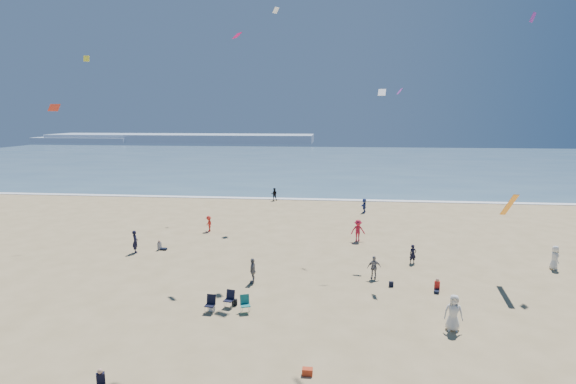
# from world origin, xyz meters

# --- Properties ---
(ocean) EXTENTS (220.00, 100.00, 0.06)m
(ocean) POSITION_xyz_m (0.00, 95.00, 0.03)
(ocean) COLOR #476B84
(ocean) RESTS_ON ground
(surf_line) EXTENTS (220.00, 1.20, 0.08)m
(surf_line) POSITION_xyz_m (0.00, 45.00, 0.04)
(surf_line) COLOR white
(surf_line) RESTS_ON ground
(headland_far) EXTENTS (110.00, 20.00, 3.20)m
(headland_far) POSITION_xyz_m (-60.00, 170.00, 1.60)
(headland_far) COLOR #7A8EA8
(headland_far) RESTS_ON ground
(headland_near) EXTENTS (40.00, 14.00, 2.00)m
(headland_near) POSITION_xyz_m (-100.00, 165.00, 1.00)
(headland_near) COLOR #7A8EA8
(headland_near) RESTS_ON ground
(standing_flyers) EXTENTS (33.25, 52.64, 1.94)m
(standing_flyers) POSITION_xyz_m (4.09, 20.07, 0.87)
(standing_flyers) COLOR silver
(standing_flyers) RESTS_ON ground
(seated_group) EXTENTS (21.86, 29.02, 0.84)m
(seated_group) POSITION_xyz_m (1.87, 6.43, 0.42)
(seated_group) COLOR silver
(seated_group) RESTS_ON ground
(chair_cluster) EXTENTS (2.71, 1.49, 1.00)m
(chair_cluster) POSITION_xyz_m (-1.68, 10.15, 0.50)
(chair_cluster) COLOR black
(chair_cluster) RESTS_ON ground
(white_tote) EXTENTS (0.35, 0.20, 0.40)m
(white_tote) POSITION_xyz_m (-2.61, 10.06, 0.20)
(white_tote) COLOR white
(white_tote) RESTS_ON ground
(black_backpack) EXTENTS (0.30, 0.22, 0.38)m
(black_backpack) POSITION_xyz_m (-1.48, 10.93, 0.19)
(black_backpack) COLOR black
(black_backpack) RESTS_ON ground
(cooler) EXTENTS (0.45, 0.30, 0.30)m
(cooler) POSITION_xyz_m (3.24, 4.22, 0.15)
(cooler) COLOR #BC371A
(cooler) RESTS_ON ground
(navy_bag) EXTENTS (0.28, 0.18, 0.34)m
(navy_bag) POSITION_xyz_m (8.06, 14.91, 0.17)
(navy_bag) COLOR black
(navy_bag) RESTS_ON ground
(kites_aloft) EXTENTS (41.30, 45.19, 25.58)m
(kites_aloft) POSITION_xyz_m (9.33, 14.16, 14.43)
(kites_aloft) COLOR purple
(kites_aloft) RESTS_ON ground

